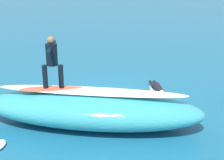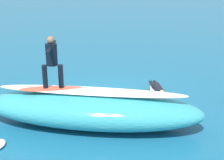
# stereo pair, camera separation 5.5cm
# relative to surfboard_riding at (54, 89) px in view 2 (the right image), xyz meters

# --- Properties ---
(ground_plane) EXTENTS (120.00, 120.00, 0.00)m
(ground_plane) POSITION_rel_surfboard_riding_xyz_m (-1.19, -2.50, -1.17)
(ground_plane) COLOR #196084
(wave_crest) EXTENTS (7.11, 2.59, 1.12)m
(wave_crest) POSITION_rel_surfboard_riding_xyz_m (-1.18, -0.09, -0.61)
(wave_crest) COLOR teal
(wave_crest) RESTS_ON ground_plane
(wave_foam_lip) EXTENTS (5.96, 1.18, 0.08)m
(wave_foam_lip) POSITION_rel_surfboard_riding_xyz_m (-1.18, -0.09, -0.01)
(wave_foam_lip) COLOR white
(wave_foam_lip) RESTS_ON wave_crest
(surfboard_riding) EXTENTS (2.21, 1.03, 0.10)m
(surfboard_riding) POSITION_rel_surfboard_riding_xyz_m (0.00, 0.00, 0.00)
(surfboard_riding) COLOR #E0563D
(surfboard_riding) RESTS_ON wave_crest
(surfer_riding) EXTENTS (0.63, 1.51, 1.62)m
(surfer_riding) POSITION_rel_surfboard_riding_xyz_m (-0.00, 0.00, 0.99)
(surfer_riding) COLOR black
(surfer_riding) RESTS_ON surfboard_riding
(surfboard_paddling) EXTENTS (1.18, 2.26, 0.10)m
(surfboard_paddling) POSITION_rel_surfboard_riding_xyz_m (-3.03, -3.10, -1.12)
(surfboard_paddling) COLOR silver
(surfboard_paddling) RESTS_ON ground_plane
(surfer_paddling) EXTENTS (0.77, 1.68, 0.31)m
(surfer_paddling) POSITION_rel_surfboard_riding_xyz_m (-2.99, -3.22, -0.94)
(surfer_paddling) COLOR black
(surfer_paddling) RESTS_ON surfboard_paddling
(foam_patch_mid) EXTENTS (0.94, 0.95, 0.15)m
(foam_patch_mid) POSITION_rel_surfboard_riding_xyz_m (-3.36, -0.77, -1.10)
(foam_patch_mid) COLOR white
(foam_patch_mid) RESTS_ON ground_plane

